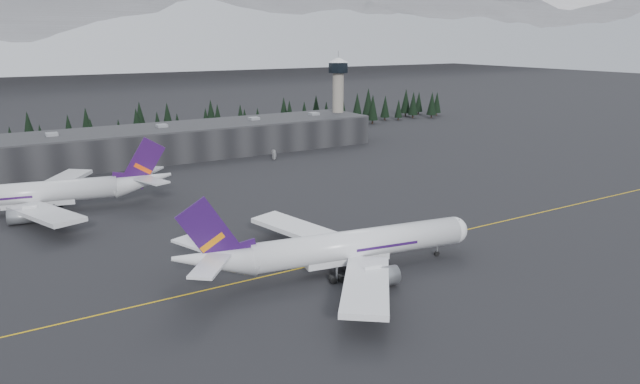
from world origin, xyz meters
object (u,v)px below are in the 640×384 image
control_tower (338,89)px  jet_main (334,248)px  gse_vehicle_a (78,182)px  jet_parked (49,192)px  terminal (187,141)px  gse_vehicle_b (274,158)px

control_tower → jet_main: (-88.21, -135.56, -18.02)m
gse_vehicle_a → jet_parked: bearing=-134.7°
control_tower → jet_parked: control_tower is taller
terminal → gse_vehicle_b: (26.97, -25.02, -5.62)m
jet_parked → gse_vehicle_b: bearing=-149.1°
terminal → jet_parked: jet_parked is taller
jet_main → gse_vehicle_a: bearing=116.8°
control_tower → gse_vehicle_a: size_ratio=8.19×
jet_parked → terminal: bearing=-125.2°
terminal → jet_parked: size_ratio=2.43×
control_tower → gse_vehicle_a: control_tower is taller
terminal → jet_main: size_ratio=2.48×
terminal → jet_main: jet_main is taller
terminal → control_tower: 76.98m
terminal → control_tower: control_tower is taller
jet_parked → gse_vehicle_b: (85.05, 30.60, -4.83)m
jet_main → gse_vehicle_a: jet_main is taller
gse_vehicle_a → gse_vehicle_b: size_ratio=1.15×
jet_main → gse_vehicle_b: size_ratio=16.11×
jet_parked → gse_vehicle_b: jet_parked is taller
terminal → gse_vehicle_b: size_ratio=39.90×
terminal → gse_vehicle_a: terminal is taller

